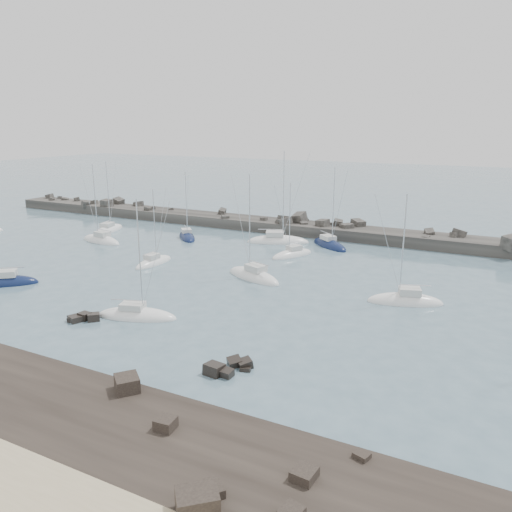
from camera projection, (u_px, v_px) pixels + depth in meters
The scene contains 15 objects.
ground at pixel (165, 299), 54.05m from camera, with size 400.00×400.00×0.00m, color slate.
rock_cluster_near at pixel (83, 319), 48.22m from camera, with size 3.04×2.66×1.32m.
rock_cluster_far at pixel (229, 368), 38.46m from camera, with size 3.15×3.61×1.32m.
breakwater at pixel (261, 227), 89.82m from camera, with size 115.00×7.49×5.14m.
sailboat_1 at pixel (109, 230), 88.09m from camera, with size 4.13×8.60×13.06m.
sailboat_2 at pixel (5, 283), 59.00m from camera, with size 7.45×6.59×12.28m.
sailboat_3 at pixel (154, 263), 67.59m from camera, with size 2.44×6.95×10.98m.
sailboat_4 at pixel (278, 242), 79.56m from camera, with size 10.30×6.61×15.59m.
sailboat_5 at pixel (254, 277), 61.39m from camera, with size 8.98×5.55×13.75m.
sailboat_6 at pixel (292, 255), 71.65m from camera, with size 5.19×7.43×11.48m.
sailboat_7 at pixel (137, 316), 49.00m from camera, with size 8.43×4.85×12.70m.
sailboat_8 at pixel (329, 245), 77.21m from camera, with size 8.08×7.20×13.20m.
sailboat_9 at pixel (405, 302), 52.89m from camera, with size 8.28×4.79×12.70m.
sailboat_13 at pixel (187, 237), 82.87m from camera, with size 6.83×7.05×11.89m.
sailboat_14 at pixel (101, 241), 80.11m from camera, with size 8.66×3.83×13.35m.
Camera 1 is at (31.85, -41.04, 18.52)m, focal length 35.00 mm.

